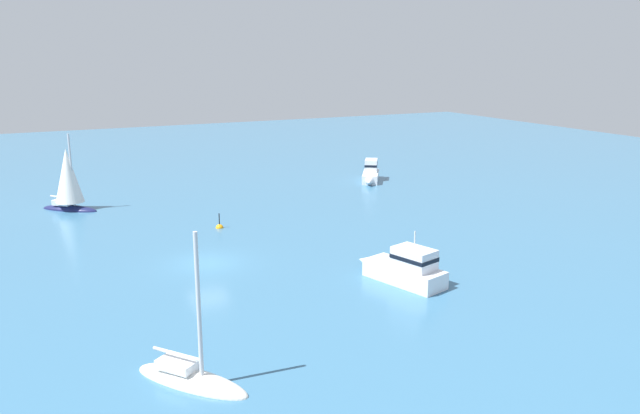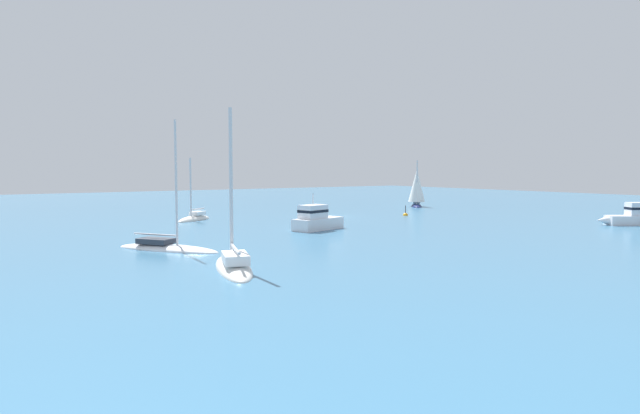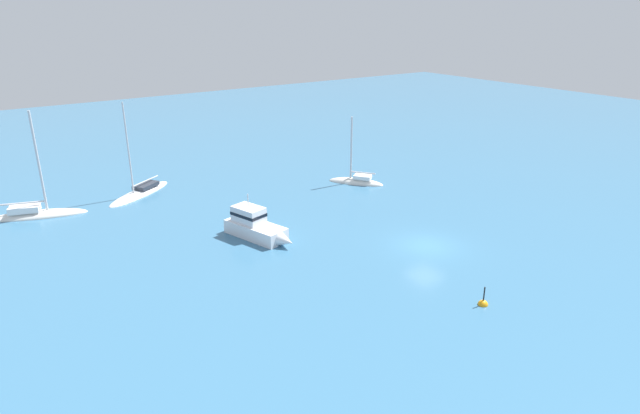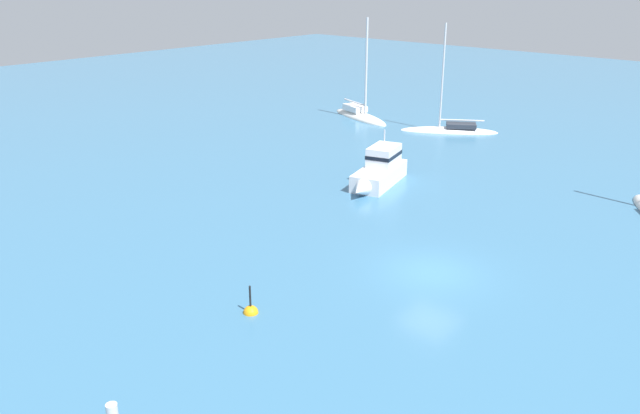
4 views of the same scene
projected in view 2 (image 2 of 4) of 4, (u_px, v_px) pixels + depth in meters
The scene contains 8 objects.
ground_plane at pixel (335, 217), 60.29m from camera, with size 160.00×160.00×0.00m, color teal.
powerboat at pixel (318, 220), 47.60m from camera, with size 6.43×3.24×3.30m.
motor_cruiser at pixel (632, 216), 51.37m from camera, with size 5.46×4.20×2.20m.
yacht at pixel (167, 248), 35.85m from camera, with size 6.03×7.66×9.06m.
ketch at pixel (194, 219), 56.26m from camera, with size 5.34×4.51×7.09m.
sailboat at pixel (234, 266), 28.95m from camera, with size 4.17×7.92×9.29m.
sloop at pixel (417, 190), 76.19m from camera, with size 4.54×4.90×7.03m.
channel_buoy at pixel (405, 215), 61.94m from camera, with size 0.60×0.60×1.47m.
Camera 2 is at (34.98, 48.84, 5.47)m, focal length 29.89 mm.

